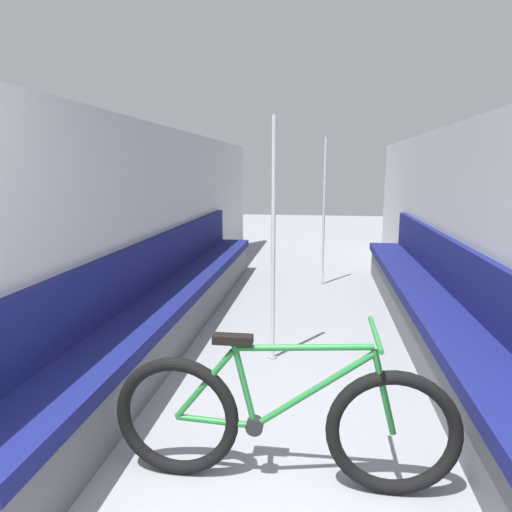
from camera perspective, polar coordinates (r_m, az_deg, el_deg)
name	(u,v)px	position (r m, az deg, el deg)	size (l,w,h in m)	color
wall_left	(156,227)	(4.79, -12.45, 3.55)	(0.10, 10.09, 2.05)	#B2B2B7
wall_right	(462,233)	(4.68, 24.30, 2.67)	(0.10, 10.09, 2.05)	#B2B2B7
bench_seat_row_left	(176,301)	(4.64, -9.95, -5.58)	(0.49, 5.81, 0.96)	#5B5B60
bench_seat_row_right	(432,312)	(4.54, 21.13, -6.52)	(0.49, 5.81, 0.96)	#5B5B60
bicycle	(281,422)	(2.48, 3.16, -19.97)	(1.77, 0.46, 0.86)	black
grab_pole_near	(273,246)	(3.78, 2.17, 1.29)	(0.08, 0.08, 2.03)	gray
grab_pole_far	(324,215)	(6.39, 8.48, 5.13)	(0.08, 0.08, 2.03)	gray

